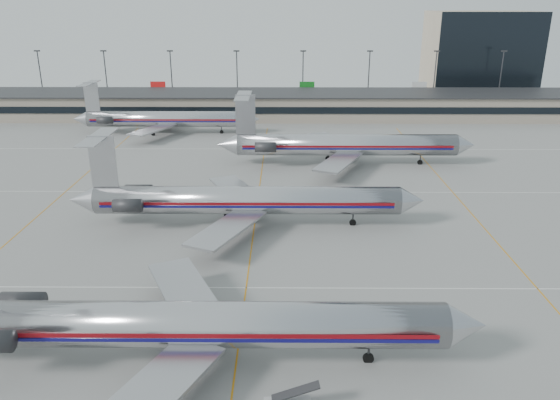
{
  "coord_description": "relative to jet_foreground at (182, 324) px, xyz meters",
  "views": [
    {
      "loc": [
        3.86,
        -39.65,
        27.85
      ],
      "look_at": [
        3.39,
        24.11,
        4.5
      ],
      "focal_mm": 35.0,
      "sensor_mm": 36.0,
      "label": 1
    }
  ],
  "objects": [
    {
      "name": "ground",
      "position": [
        4.23,
        2.19,
        -3.57
      ],
      "size": [
        260.0,
        260.0,
        0.0
      ],
      "primitive_type": "plane",
      "color": "gray",
      "rests_on": "ground"
    },
    {
      "name": "jet_second_row",
      "position": [
        2.38,
        29.03,
        -0.05
      ],
      "size": [
        46.24,
        27.23,
        12.1
      ],
      "color": "silver",
      "rests_on": "ground"
    },
    {
      "name": "distant_building",
      "position": [
        66.23,
        130.19,
        8.93
      ],
      "size": [
        30.0,
        20.0,
        25.0
      ],
      "primitive_type": "cube",
      "color": "tan",
      "rests_on": "ground"
    },
    {
      "name": "jet_third_row",
      "position": [
        18.32,
        57.55,
        0.09
      ],
      "size": [
        46.12,
        28.37,
        12.61
      ],
      "color": "silver",
      "rests_on": "ground"
    },
    {
      "name": "apron_markings",
      "position": [
        4.23,
        12.19,
        -3.56
      ],
      "size": [
        160.0,
        0.15,
        0.02
      ],
      "primitive_type": "cube",
      "color": "silver",
      "rests_on": "ground"
    },
    {
      "name": "jet_back_row",
      "position": [
        -18.71,
        81.74,
        -0.28
      ],
      "size": [
        41.34,
        25.43,
        11.3
      ],
      "color": "silver",
      "rests_on": "ground"
    },
    {
      "name": "terminal",
      "position": [
        4.23,
        100.16,
        -0.41
      ],
      "size": [
        162.0,
        17.0,
        6.25
      ],
      "color": "gray",
      "rests_on": "ground"
    },
    {
      "name": "jet_foreground",
      "position": [
        0.0,
        0.0,
        0.0
      ],
      "size": [
        46.96,
        27.65,
        12.29
      ],
      "color": "silver",
      "rests_on": "ground"
    },
    {
      "name": "light_mast_row",
      "position": [
        4.23,
        114.19,
        5.01
      ],
      "size": [
        163.6,
        0.4,
        15.28
      ],
      "color": "#38383D",
      "rests_on": "ground"
    }
  ]
}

